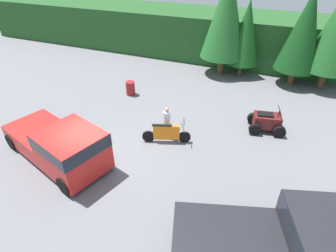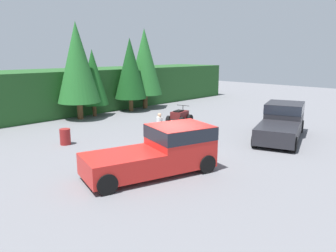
{
  "view_description": "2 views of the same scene",
  "coord_description": "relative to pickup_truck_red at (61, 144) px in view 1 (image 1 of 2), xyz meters",
  "views": [
    {
      "loc": [
        6.29,
        -6.96,
        7.83
      ],
      "look_at": [
        2.31,
        2.46,
        0.95
      ],
      "focal_mm": 28.0,
      "sensor_mm": 36.0,
      "label": 1
    },
    {
      "loc": [
        -10.55,
        -9.92,
        4.9
      ],
      "look_at": [
        2.31,
        2.46,
        0.95
      ],
      "focal_mm": 35.0,
      "sensor_mm": 36.0,
      "label": 2
    }
  ],
  "objects": [
    {
      "name": "ground_plane",
      "position": [
        1.28,
        0.66,
        -1.01
      ],
      "size": [
        80.0,
        80.0,
        0.0
      ],
      "primitive_type": "plane",
      "color": "slate"
    },
    {
      "name": "hillside_backdrop",
      "position": [
        1.28,
        16.66,
        0.77
      ],
      "size": [
        44.0,
        6.0,
        3.57
      ],
      "color": "#235123",
      "rests_on": "ground_plane"
    },
    {
      "name": "tree_left",
      "position": [
        3.84,
        12.7,
        3.23
      ],
      "size": [
        3.18,
        3.18,
        7.22
      ],
      "color": "brown",
      "rests_on": "ground_plane"
    },
    {
      "name": "tree_mid_left",
      "position": [
        5.28,
        12.94,
        2.07
      ],
      "size": [
        2.31,
        2.31,
        5.25
      ],
      "color": "brown",
      "rests_on": "ground_plane"
    },
    {
      "name": "tree_mid_right",
      "position": [
        8.86,
        12.68,
        2.65
      ],
      "size": [
        2.74,
        2.74,
        6.23
      ],
      "color": "brown",
      "rests_on": "ground_plane"
    },
    {
      "name": "pickup_truck_red",
      "position": [
        0.0,
        0.0,
        0.0
      ],
      "size": [
        5.77,
        3.58,
        1.94
      ],
      "rotation": [
        0.0,
        0.0,
        -0.28
      ],
      "color": "red",
      "rests_on": "ground_plane"
    },
    {
      "name": "pickup_truck_second",
      "position": [
        9.26,
        -0.89,
        0.0
      ],
      "size": [
        6.14,
        3.83,
        1.94
      ],
      "rotation": [
        0.0,
        0.0,
        0.32
      ],
      "color": "#232328",
      "rests_on": "ground_plane"
    },
    {
      "name": "dirt_bike",
      "position": [
        3.51,
        3.13,
        -0.52
      ],
      "size": [
        2.23,
        1.05,
        1.2
      ],
      "rotation": [
        0.0,
        0.0,
        0.36
      ],
      "color": "black",
      "rests_on": "ground_plane"
    },
    {
      "name": "quad_atv",
      "position": [
        7.84,
        6.07,
        -0.52
      ],
      "size": [
        2.02,
        1.63,
        1.26
      ],
      "rotation": [
        0.0,
        0.0,
        0.22
      ],
      "color": "black",
      "rests_on": "ground_plane"
    },
    {
      "name": "rider_person",
      "position": [
        3.34,
        3.55,
        -0.11
      ],
      "size": [
        0.36,
        0.37,
        1.67
      ],
      "rotation": [
        0.0,
        0.0,
        0.06
      ],
      "color": "brown",
      "rests_on": "ground_plane"
    },
    {
      "name": "steel_barrel",
      "position": [
        -0.64,
        6.91,
        -0.57
      ],
      "size": [
        0.58,
        0.58,
        0.88
      ],
      "color": "maroon",
      "rests_on": "ground_plane"
    }
  ]
}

